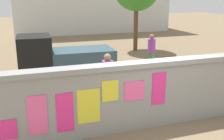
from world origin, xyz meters
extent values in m
plane|color=#7A664C|center=(0.00, 8.00, 0.00)|extent=(60.00, 60.00, 0.00)
cube|color=gray|center=(0.00, 0.00, 0.81)|extent=(7.93, 0.30, 1.62)
cube|color=gray|center=(0.00, 0.00, 1.68)|extent=(8.13, 0.42, 0.12)
cube|color=#F42D8C|center=(-3.56, -0.16, 0.53)|extent=(0.46, 0.03, 0.45)
cube|color=#F9599E|center=(-2.88, -0.16, 0.77)|extent=(0.42, 0.02, 0.91)
cube|color=#F42D8C|center=(-2.28, -0.16, 0.74)|extent=(0.39, 0.03, 0.93)
cube|color=yellow|center=(-1.73, -0.16, 0.83)|extent=(0.53, 0.02, 0.83)
cube|color=yellow|center=(-1.21, -0.16, 1.14)|extent=(0.40, 0.01, 0.51)
cube|color=#F9599E|center=(-0.58, -0.16, 1.07)|extent=(0.52, 0.02, 0.48)
cube|color=#F42D8C|center=(0.08, -0.16, 1.05)|extent=(0.37, 0.01, 0.83)
cylinder|color=black|center=(-2.73, 3.88, 0.35)|extent=(0.71, 0.23, 0.70)
cylinder|color=black|center=(-2.68, 5.18, 0.35)|extent=(0.71, 0.23, 0.70)
cylinder|color=black|center=(-0.23, 3.79, 0.35)|extent=(0.71, 0.23, 0.70)
cylinder|color=black|center=(-0.18, 5.08, 0.35)|extent=(0.71, 0.23, 0.70)
cube|color=black|center=(-2.61, 4.53, 1.10)|extent=(1.26, 1.55, 1.50)
cube|color=#334C59|center=(-0.81, 4.46, 0.80)|extent=(2.46, 1.59, 0.90)
cylinder|color=black|center=(1.09, 1.65, 0.30)|extent=(0.61, 0.22, 0.60)
cylinder|color=black|center=(2.36, 1.39, 0.30)|extent=(0.61, 0.24, 0.60)
cube|color=silver|center=(1.73, 1.52, 0.58)|extent=(1.03, 0.43, 0.32)
cube|color=black|center=(1.92, 1.48, 0.76)|extent=(0.59, 0.33, 0.10)
cube|color=#262626|center=(1.19, 1.63, 0.85)|extent=(0.15, 0.56, 0.03)
cylinder|color=black|center=(-2.83, 1.19, 0.33)|extent=(0.66, 0.08, 0.66)
cylinder|color=black|center=(-1.78, 1.25, 0.33)|extent=(0.66, 0.08, 0.66)
cube|color=gold|center=(-2.30, 1.22, 0.51)|extent=(0.95, 0.10, 0.06)
cylinder|color=gold|center=(-2.15, 1.23, 0.73)|extent=(0.03, 0.03, 0.40)
cube|color=black|center=(-2.15, 1.23, 0.93)|extent=(0.20, 0.09, 0.05)
cube|color=black|center=(-2.78, 1.19, 0.88)|extent=(0.07, 0.44, 0.03)
cylinder|color=purple|center=(-0.75, 1.66, 0.40)|extent=(0.12, 0.12, 0.80)
cylinder|color=purple|center=(-0.59, 1.73, 0.40)|extent=(0.12, 0.12, 0.80)
cylinder|color=purple|center=(-0.67, 1.70, 1.10)|extent=(0.45, 0.45, 0.60)
sphere|color=#8C664C|center=(-0.67, 1.70, 1.51)|extent=(0.22, 0.22, 0.22)
cylinder|color=#3F994C|center=(2.48, 4.85, 0.40)|extent=(0.12, 0.12, 0.80)
cylinder|color=#3F994C|center=(2.42, 5.02, 0.40)|extent=(0.12, 0.12, 0.80)
cylinder|color=purple|center=(2.45, 4.93, 1.10)|extent=(0.44, 0.44, 0.60)
sphere|color=#8C664C|center=(2.45, 4.93, 1.51)|extent=(0.22, 0.22, 0.22)
cylinder|color=brown|center=(3.58, 9.27, 1.37)|extent=(0.25, 0.25, 2.74)
camera|label=1|loc=(-3.13, -5.91, 3.33)|focal=44.12mm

